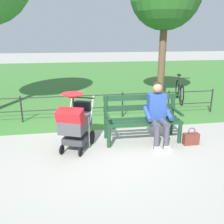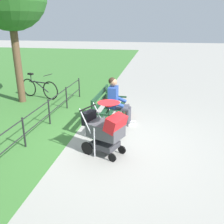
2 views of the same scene
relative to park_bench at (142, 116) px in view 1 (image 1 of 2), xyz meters
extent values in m
plane|color=#9E9B93|center=(0.75, 0.12, -0.53)|extent=(60.00, 60.00, 0.00)
cube|color=#3D7533|center=(0.75, -8.68, -0.52)|extent=(40.00, 16.00, 0.01)
cube|color=#193D23|center=(0.00, -0.06, -0.08)|extent=(1.60, 0.13, 0.04)
cube|color=#193D23|center=(0.00, 0.12, -0.08)|extent=(1.60, 0.13, 0.04)
cube|color=#193D23|center=(0.01, 0.30, -0.08)|extent=(1.60, 0.13, 0.04)
cube|color=#193D23|center=(0.00, -0.16, 0.14)|extent=(1.60, 0.07, 0.12)
cube|color=#193D23|center=(0.00, -0.16, 0.37)|extent=(1.60, 0.07, 0.12)
cylinder|color=#193D23|center=(-0.74, 0.33, -0.30)|extent=(0.08, 0.08, 0.45)
cylinder|color=#193D23|center=(-0.75, -0.15, -0.05)|extent=(0.08, 0.08, 0.95)
cube|color=#193D23|center=(-0.75, 0.13, 0.10)|extent=(0.06, 0.56, 0.04)
cylinder|color=#193D23|center=(0.76, 0.30, -0.30)|extent=(0.08, 0.08, 0.45)
cylinder|color=#193D23|center=(0.75, -0.18, -0.05)|extent=(0.08, 0.08, 0.95)
cube|color=#193D23|center=(0.75, 0.10, 0.10)|extent=(0.06, 0.56, 0.04)
cylinder|color=#42424C|center=(-0.37, 0.34, -0.06)|extent=(0.15, 0.40, 0.14)
cylinder|color=#42424C|center=(-0.17, 0.33, -0.06)|extent=(0.15, 0.40, 0.14)
cylinder|color=#42424C|center=(-0.37, 0.54, -0.29)|extent=(0.11, 0.11, 0.47)
cylinder|color=#42424C|center=(-0.17, 0.53, -0.29)|extent=(0.11, 0.11, 0.47)
cube|color=silver|center=(-0.36, 0.62, -0.49)|extent=(0.10, 0.22, 0.07)
cube|color=silver|center=(-0.16, 0.61, -0.49)|extent=(0.10, 0.22, 0.07)
cube|color=#284793|center=(-0.28, 0.12, 0.22)|extent=(0.36, 0.23, 0.56)
cylinder|color=#284793|center=(-0.49, 0.24, 0.12)|extent=(0.10, 0.43, 0.23)
cylinder|color=#284793|center=(-0.05, 0.23, 0.12)|extent=(0.10, 0.43, 0.23)
sphere|color=#A37556|center=(-0.28, 0.12, 0.62)|extent=(0.20, 0.20, 0.20)
sphere|color=black|center=(-0.28, 0.09, 0.65)|extent=(0.19, 0.19, 0.19)
cylinder|color=black|center=(1.07, 0.05, -0.39)|extent=(0.14, 0.27, 0.28)
cylinder|color=black|center=(1.50, -0.12, -0.39)|extent=(0.14, 0.27, 0.28)
cylinder|color=black|center=(1.34, 0.59, -0.44)|extent=(0.10, 0.18, 0.18)
cylinder|color=black|center=(1.69, 0.44, -0.44)|extent=(0.10, 0.18, 0.18)
cube|color=#38383D|center=(1.40, 0.24, -0.31)|extent=(0.59, 0.64, 0.12)
cylinder|color=silver|center=(1.15, 0.24, -0.20)|extent=(0.03, 0.03, 0.65)
cylinder|color=silver|center=(1.57, 0.06, -0.20)|extent=(0.03, 0.03, 0.65)
cube|color=#47474C|center=(1.41, 0.26, 0.02)|extent=(0.69, 0.80, 0.28)
cube|color=red|center=(1.50, 0.48, 0.22)|extent=(0.56, 0.47, 0.33)
cylinder|color=black|center=(1.24, -0.15, 0.42)|extent=(0.49, 0.23, 0.03)
cylinder|color=silver|center=(1.06, 0.03, 0.22)|extent=(0.14, 0.28, 0.49)
cylinder|color=silver|center=(1.49, -0.14, 0.22)|extent=(0.14, 0.28, 0.49)
cone|color=red|center=(1.44, 0.33, 0.57)|extent=(0.58, 0.58, 0.10)
cylinder|color=black|center=(1.44, 0.33, 0.39)|extent=(0.01, 0.01, 0.30)
cube|color=black|center=(1.25, -0.13, 0.20)|extent=(0.36, 0.27, 0.28)
cube|color=brown|center=(-0.95, 0.44, -0.41)|extent=(0.32, 0.14, 0.24)
torus|color=brown|center=(-0.95, 0.44, -0.24)|extent=(0.16, 0.02, 0.16)
cylinder|color=black|center=(-2.58, -1.56, -0.18)|extent=(0.04, 0.04, 0.70)
cylinder|color=black|center=(-1.25, -1.56, -0.18)|extent=(0.04, 0.04, 0.70)
cylinder|color=black|center=(0.09, -1.56, -0.18)|extent=(0.04, 0.04, 0.70)
cylinder|color=black|center=(1.42, -1.56, -0.18)|extent=(0.04, 0.04, 0.70)
cylinder|color=black|center=(2.76, -1.56, -0.18)|extent=(0.04, 0.04, 0.70)
cylinder|color=black|center=(0.75, -1.56, 0.12)|extent=(6.67, 0.02, 0.02)
cylinder|color=black|center=(0.75, -1.56, -0.23)|extent=(6.67, 0.02, 0.02)
cylinder|color=brown|center=(-1.66, -3.35, 0.81)|extent=(0.24, 0.24, 2.67)
torus|color=black|center=(-2.07, -2.47, -0.20)|extent=(0.22, 0.65, 0.66)
torus|color=black|center=(-2.35, -3.43, -0.20)|extent=(0.22, 0.65, 0.66)
cylinder|color=#232328|center=(-2.21, -2.95, 0.05)|extent=(0.28, 0.88, 0.04)
cylinder|color=#232328|center=(-2.18, -2.85, -0.10)|extent=(0.21, 0.61, 0.38)
cylinder|color=#232328|center=(-2.30, -3.28, 0.15)|extent=(0.03, 0.03, 0.30)
cube|color=black|center=(-2.30, -3.28, 0.32)|extent=(0.15, 0.22, 0.06)
cylinder|color=black|center=(-2.09, -2.51, 0.35)|extent=(0.43, 0.14, 0.02)
camera|label=1|loc=(1.44, 4.75, 1.63)|focal=39.00mm
camera|label=2|loc=(5.96, 1.22, 2.10)|focal=40.08mm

